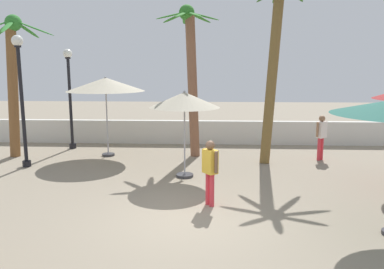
% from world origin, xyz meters
% --- Properties ---
extents(ground_plane, '(56.00, 56.00, 0.00)m').
position_xyz_m(ground_plane, '(0.00, 0.00, 0.00)').
color(ground_plane, gray).
extents(boundary_wall, '(25.20, 0.30, 1.02)m').
position_xyz_m(boundary_wall, '(0.00, 8.49, 0.51)').
color(boundary_wall, silver).
rests_on(boundary_wall, ground_plane).
extents(patio_umbrella_1, '(2.13, 2.13, 2.66)m').
position_xyz_m(patio_umbrella_1, '(-0.25, 3.37, 2.35)').
color(patio_umbrella_1, '#333338').
rests_on(patio_umbrella_1, ground_plane).
extents(patio_umbrella_3, '(2.88, 2.88, 2.99)m').
position_xyz_m(patio_umbrella_3, '(-3.34, 6.04, 2.69)').
color(patio_umbrella_3, '#333338').
rests_on(patio_umbrella_3, ground_plane).
extents(palm_tree_0, '(2.27, 2.33, 5.53)m').
position_xyz_m(palm_tree_0, '(-0.19, 6.17, 3.40)').
color(palm_tree_0, brown).
rests_on(palm_tree_0, ground_plane).
extents(palm_tree_1, '(2.63, 2.79, 5.18)m').
position_xyz_m(palm_tree_1, '(-6.66, 5.78, 3.17)').
color(palm_tree_1, brown).
rests_on(palm_tree_1, ground_plane).
extents(palm_tree_2, '(2.69, 2.69, 6.25)m').
position_xyz_m(palm_tree_2, '(2.71, 5.24, 3.85)').
color(palm_tree_2, brown).
rests_on(palm_tree_2, ground_plane).
extents(lamp_post_0, '(0.36, 0.36, 4.36)m').
position_xyz_m(lamp_post_0, '(-5.70, 4.33, 2.65)').
color(lamp_post_0, black).
rests_on(lamp_post_0, ground_plane).
extents(lamp_post_2, '(0.36, 0.36, 4.04)m').
position_xyz_m(lamp_post_2, '(-5.16, 7.28, 2.45)').
color(lamp_post_2, black).
rests_on(lamp_post_2, ground_plane).
extents(guest_0, '(0.45, 0.41, 1.63)m').
position_xyz_m(guest_0, '(4.52, 5.73, 0.99)').
color(guest_0, '#D8333F').
rests_on(guest_0, ground_plane).
extents(guest_2, '(0.41, 0.47, 1.63)m').
position_xyz_m(guest_2, '(0.54, 0.92, 0.98)').
color(guest_2, '#D8333F').
rests_on(guest_2, ground_plane).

